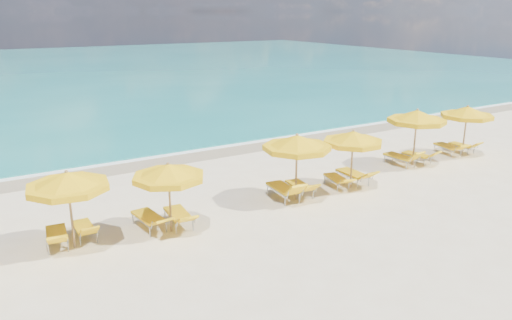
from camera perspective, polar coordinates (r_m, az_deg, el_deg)
ground_plane at (r=18.46m, az=2.42°, el=-4.71°), size 120.00×120.00×0.00m
ocean at (r=63.37m, az=-22.68°, el=9.28°), size 120.00×80.00×0.30m
wet_sand_band at (r=24.63m, az=-7.14°, el=0.68°), size 120.00×2.60×0.01m
foam_line at (r=25.34m, az=-7.88°, el=1.11°), size 120.00×1.20×0.03m
whitecap_near at (r=32.19m, az=-24.18°, el=3.12°), size 14.00×0.36×0.05m
whitecap_far at (r=42.66m, az=-6.56°, el=7.46°), size 18.00×0.30×0.05m
umbrella_1 at (r=15.18m, az=-20.74°, el=-2.35°), size 2.87×2.87×2.41m
umbrella_2 at (r=15.54m, az=-9.98°, el=-1.43°), size 2.43×2.43×2.30m
umbrella_3 at (r=17.99m, az=4.70°, el=1.91°), size 2.94×2.94×2.53m
umbrella_4 at (r=19.59m, az=11.03°, el=2.44°), size 3.09×3.09×2.36m
umbrella_5 at (r=23.26m, az=17.92°, el=4.69°), size 2.57×2.57×2.61m
umbrella_6 at (r=25.79m, az=22.98°, el=5.01°), size 3.23×3.23×2.46m
lounger_1_left at (r=16.13m, az=-21.78°, el=-8.39°), size 0.80×1.82×0.77m
lounger_1_right at (r=16.37m, az=-18.99°, el=-7.77°), size 0.57×1.64×0.73m
lounger_2_left at (r=16.47m, az=-12.04°, el=-6.95°), size 0.83×2.01×0.74m
lounger_2_right at (r=16.52m, az=-8.79°, el=-6.69°), size 0.80×1.98×0.77m
lounger_3_left at (r=18.57m, az=3.19°, el=-3.76°), size 0.82×2.03×0.94m
lounger_3_right at (r=19.05m, az=5.06°, el=-3.38°), size 0.83×1.85×0.76m
lounger_4_left at (r=20.10m, az=9.24°, el=-2.49°), size 0.88×1.80×0.65m
lounger_4_right at (r=20.64m, az=11.09°, el=-1.99°), size 0.69×1.97×0.81m
lounger_5_left at (r=23.53m, az=16.18°, el=-0.02°), size 0.72×1.91×0.89m
lounger_5_right at (r=24.22m, az=17.99°, el=0.22°), size 0.82×1.79×0.74m
lounger_6_left at (r=26.12m, az=21.11°, el=1.11°), size 0.94×1.96×0.76m
lounger_6_right at (r=26.84m, az=22.51°, el=1.29°), size 0.58×1.64×0.70m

